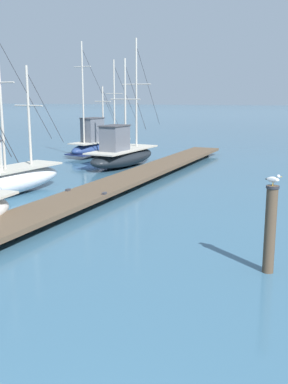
{
  "coord_description": "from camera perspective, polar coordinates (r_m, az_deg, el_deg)",
  "views": [
    {
      "loc": [
        2.0,
        -1.84,
        4.06
      ],
      "look_at": [
        -2.11,
        9.87,
        1.4
      ],
      "focal_mm": 42.23,
      "sensor_mm": 36.0,
      "label": 1
    }
  ],
  "objects": [
    {
      "name": "fishing_boat_2",
      "position": [
        31.53,
        -5.64,
        6.06
      ],
      "size": [
        2.96,
        7.37,
        7.42
      ],
      "color": "navy",
      "rests_on": "ground"
    },
    {
      "name": "fishing_boat_0",
      "position": [
        26.45,
        -2.8,
        4.87
      ],
      "size": [
        2.92,
        8.25,
        7.38
      ],
      "color": "black",
      "rests_on": "ground"
    },
    {
      "name": "perched_seagull",
      "position": [
        10.54,
        15.97,
        1.57
      ],
      "size": [
        0.38,
        0.2,
        0.26
      ],
      "color": "gold",
      "rests_on": "mooring_piling"
    },
    {
      "name": "floating_dock",
      "position": [
        21.41,
        -0.85,
        2.14
      ],
      "size": [
        3.56,
        23.97,
        0.53
      ],
      "color": "brown",
      "rests_on": "ground"
    },
    {
      "name": "mooring_piling",
      "position": [
        10.8,
        15.65,
        -4.42
      ],
      "size": [
        0.3,
        0.3,
        2.07
      ],
      "color": "#4C3D2D",
      "rests_on": "ground"
    }
  ]
}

